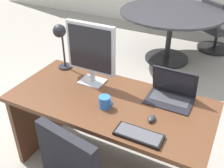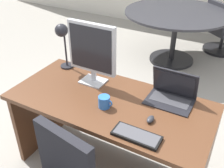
{
  "view_description": "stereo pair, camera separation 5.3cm",
  "coord_description": "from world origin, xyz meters",
  "views": [
    {
      "loc": [
        0.76,
        -1.43,
        1.89
      ],
      "look_at": [
        0.0,
        0.04,
        0.86
      ],
      "focal_mm": 42.83,
      "sensor_mm": 36.0,
      "label": 1
    },
    {
      "loc": [
        0.8,
        -1.41,
        1.89
      ],
      "look_at": [
        0.0,
        0.04,
        0.86
      ],
      "focal_mm": 42.83,
      "sensor_mm": 36.0,
      "label": 2
    }
  ],
  "objects": [
    {
      "name": "ground",
      "position": [
        0.0,
        1.5,
        0.0
      ],
      "size": [
        12.0,
        12.0,
        0.0
      ],
      "primitive_type": "plane",
      "color": "gray"
    },
    {
      "name": "desk",
      "position": [
        0.0,
        0.05,
        0.52
      ],
      "size": [
        1.52,
        0.71,
        0.74
      ],
      "color": "#56331E",
      "rests_on": "ground"
    },
    {
      "name": "monitor",
      "position": [
        -0.25,
        0.16,
        1.03
      ],
      "size": [
        0.41,
        0.16,
        0.5
      ],
      "color": "#B7BABF",
      "rests_on": "desk"
    },
    {
      "name": "laptop",
      "position": [
        0.4,
        0.24,
        0.81
      ],
      "size": [
        0.34,
        0.24,
        0.23
      ],
      "color": "black",
      "rests_on": "desk"
    },
    {
      "name": "keyboard",
      "position": [
        0.34,
        -0.26,
        0.75
      ],
      "size": [
        0.3,
        0.13,
        0.02
      ],
      "color": "black",
      "rests_on": "desk"
    },
    {
      "name": "mouse",
      "position": [
        0.36,
        -0.08,
        0.76
      ],
      "size": [
        0.04,
        0.08,
        0.03
      ],
      "color": "#2D2D33",
      "rests_on": "desk"
    },
    {
      "name": "desk_lamp",
      "position": [
        -0.59,
        0.24,
        1.04
      ],
      "size": [
        0.12,
        0.14,
        0.41
      ],
      "color": "black",
      "rests_on": "desk"
    },
    {
      "name": "coffee_mug",
      "position": [
        0.01,
        -0.09,
        0.79
      ],
      "size": [
        0.11,
        0.08,
        0.09
      ],
      "color": "blue",
      "rests_on": "desk"
    },
    {
      "name": "meeting_table",
      "position": [
        -0.21,
        2.3,
        0.59
      ],
      "size": [
        1.48,
        1.48,
        0.77
      ],
      "color": "black",
      "rests_on": "ground"
    },
    {
      "name": "meeting_chair_near",
      "position": [
        0.35,
        2.99,
        0.32
      ],
      "size": [
        0.65,
        0.65,
        0.83
      ],
      "color": "black",
      "rests_on": "ground"
    }
  ]
}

